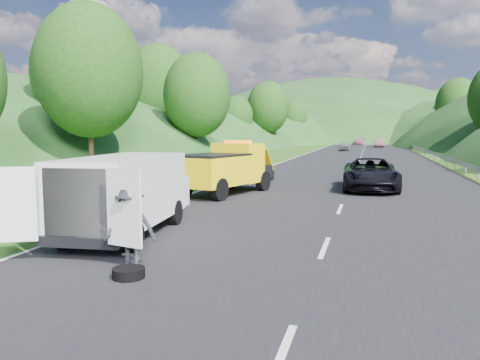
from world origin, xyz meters
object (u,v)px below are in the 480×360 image
(worker, at_px, (131,267))
(suitcase, at_px, (112,209))
(woman, at_px, (128,215))
(tow_truck, at_px, (226,168))
(spare_tire, at_px, (129,279))
(child, at_px, (169,221))
(white_van, at_px, (126,191))
(passing_suv, at_px, (370,190))

(worker, distance_m, suitcase, 6.24)
(woman, bearing_deg, tow_truck, -41.12)
(suitcase, height_order, spare_tire, suitcase)
(woman, xyz_separation_m, child, (1.81, -0.56, 0.00))
(white_van, height_order, suitcase, white_van)
(worker, distance_m, spare_tire, 0.80)
(woman, relative_size, passing_suv, 0.31)
(tow_truck, height_order, white_van, tow_truck)
(suitcase, bearing_deg, tow_truck, 72.91)
(child, bearing_deg, woman, -172.23)
(tow_truck, relative_size, worker, 3.50)
(tow_truck, xyz_separation_m, woman, (-1.67, -6.10, -1.21))
(tow_truck, relative_size, woman, 3.46)
(child, bearing_deg, spare_tire, -48.55)
(worker, bearing_deg, suitcase, 112.93)
(woman, relative_size, child, 1.77)
(woman, bearing_deg, white_van, -177.09)
(white_van, bearing_deg, passing_suv, 55.81)
(woman, relative_size, worker, 1.01)
(child, height_order, spare_tire, child)
(child, distance_m, spare_tire, 6.01)
(woman, height_order, child, woman)
(passing_suv, bearing_deg, white_van, -120.46)
(tow_truck, bearing_deg, white_van, -75.98)
(white_van, relative_size, passing_suv, 1.15)
(tow_truck, bearing_deg, child, -73.92)
(spare_tire, bearing_deg, tow_truck, 98.45)
(white_van, height_order, child, white_van)
(suitcase, bearing_deg, spare_tire, -56.69)
(woman, height_order, spare_tire, woman)
(child, bearing_deg, passing_suv, 82.85)
(white_van, bearing_deg, tow_truck, 83.02)
(worker, bearing_deg, tow_truck, 85.91)
(tow_truck, relative_size, suitcase, 10.71)
(white_van, relative_size, woman, 3.68)
(tow_truck, xyz_separation_m, spare_tire, (1.84, -12.42, -1.21))
(tow_truck, distance_m, passing_suv, 7.35)
(child, height_order, suitcase, suitcase)
(white_van, xyz_separation_m, suitcase, (-1.87, 2.35, -0.97))
(worker, xyz_separation_m, passing_suv, (4.92, 15.07, 0.00))
(worker, height_order, suitcase, worker)
(white_van, height_order, passing_suv, white_van)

